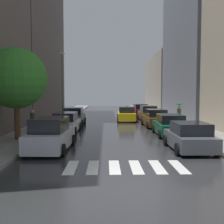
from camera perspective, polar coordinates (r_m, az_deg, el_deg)
ground_plane at (r=32.62m, az=0.15°, el=-1.59°), size 28.00×72.00×0.04m
sidewalk_left at (r=33.10m, az=-11.18°, el=-1.42°), size 3.00×72.00×0.15m
sidewalk_right at (r=33.41m, az=11.37°, el=-1.38°), size 3.00×72.00×0.15m
crosswalk_stripes at (r=11.65m, az=2.77°, el=-11.39°), size 4.95×2.20×0.01m
building_left_mid at (r=39.87m, az=-16.88°, el=17.82°), size 6.00×20.32×25.62m
building_right_mid at (r=37.32m, az=17.89°, el=15.64°), size 6.00×16.03×21.64m
building_right_far at (r=53.80m, az=11.47°, el=5.97°), size 6.00×17.91×10.29m
parked_car_left_nearest at (r=15.09m, az=-12.66°, el=-4.75°), size 2.23×4.62×1.80m
parked_car_left_second at (r=21.77m, az=-9.57°, el=-2.30°), size 2.09×4.66×1.62m
parked_car_left_third at (r=27.07m, az=-7.95°, el=-1.00°), size 2.11×4.24×1.73m
parked_car_right_nearest at (r=15.35m, az=15.87°, el=-5.08°), size 2.16×4.05×1.54m
parked_car_right_second at (r=20.36m, az=11.94°, el=-2.80°), size 2.16×4.49×1.57m
parked_car_right_third at (r=25.56m, az=8.99°, el=-1.36°), size 2.17×4.60×1.65m
parked_car_right_fourth at (r=31.01m, az=7.51°, el=-0.38°), size 2.01×4.60×1.72m
parked_car_right_fifth at (r=37.38m, az=5.91°, el=0.31°), size 2.22×4.16×1.67m
taxi_midroad at (r=30.59m, az=3.02°, el=-0.48°), size 2.21×4.71×1.81m
pedestrian_foreground at (r=21.98m, az=-16.23°, el=-1.63°), size 0.36×0.36×1.69m
pedestrian_by_kerb at (r=26.00m, az=13.86°, el=0.43°), size 0.91×0.91×2.02m
street_tree_left at (r=18.42m, az=-19.35°, el=6.66°), size 3.87×3.87×5.84m
lamp_post_left at (r=30.35m, az=-10.33°, el=6.25°), size 0.60×0.28×7.38m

